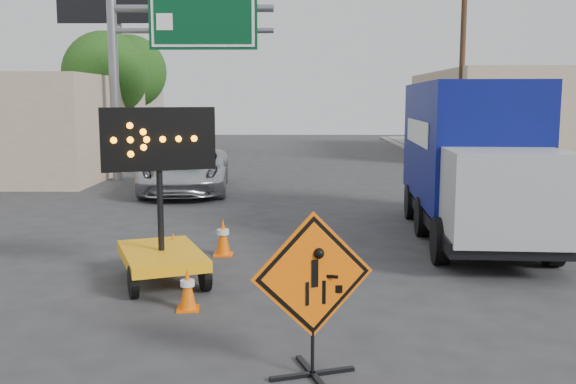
{
  "coord_description": "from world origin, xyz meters",
  "views": [
    {
      "loc": [
        0.35,
        -6.27,
        3.1
      ],
      "look_at": [
        0.22,
        3.95,
        1.61
      ],
      "focal_mm": 40.0,
      "sensor_mm": 36.0,
      "label": 1
    }
  ],
  "objects_px": {
    "construction_sign": "(313,291)",
    "pickup_truck": "(186,167)",
    "arrow_board": "(161,244)",
    "box_truck": "(470,168)"
  },
  "relations": [
    {
      "from": "construction_sign",
      "to": "pickup_truck",
      "type": "bearing_deg",
      "value": 86.83
    },
    {
      "from": "pickup_truck",
      "to": "arrow_board",
      "type": "bearing_deg",
      "value": -87.52
    },
    {
      "from": "box_truck",
      "to": "construction_sign",
      "type": "bearing_deg",
      "value": -113.11
    },
    {
      "from": "arrow_board",
      "to": "box_truck",
      "type": "height_order",
      "value": "box_truck"
    },
    {
      "from": "pickup_truck",
      "to": "box_truck",
      "type": "height_order",
      "value": "box_truck"
    },
    {
      "from": "construction_sign",
      "to": "arrow_board",
      "type": "xyz_separation_m",
      "value": [
        -2.47,
        3.69,
        -0.33
      ]
    },
    {
      "from": "pickup_truck",
      "to": "box_truck",
      "type": "xyz_separation_m",
      "value": [
        7.6,
        -7.05,
        0.74
      ]
    },
    {
      "from": "pickup_truck",
      "to": "construction_sign",
      "type": "bearing_deg",
      "value": -80.01
    },
    {
      "from": "arrow_board",
      "to": "box_truck",
      "type": "bearing_deg",
      "value": 9.69
    },
    {
      "from": "pickup_truck",
      "to": "box_truck",
      "type": "relative_size",
      "value": 0.8
    }
  ]
}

